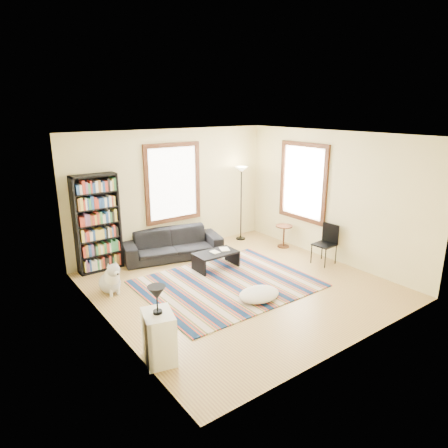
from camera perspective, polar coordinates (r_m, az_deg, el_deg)
floor at (r=7.70m, az=2.22°, el=-9.09°), size 5.00×5.00×0.10m
ceiling at (r=6.96m, az=2.49°, el=12.97°), size 5.00×5.00×0.10m
wall_back at (r=9.27m, az=-7.52°, el=4.69°), size 5.00×0.10×2.80m
wall_front at (r=5.53m, az=19.04°, el=-4.28°), size 5.00×0.10×2.80m
wall_left at (r=6.02m, az=-17.06°, el=-2.43°), size 0.10×5.00×2.80m
wall_right at (r=8.97m, az=15.25°, el=3.84°), size 0.10×5.00×2.80m
window_back at (r=9.17m, az=-7.32°, el=5.84°), size 1.20×0.06×1.60m
window_right at (r=9.38m, az=11.23°, el=5.89°), size 0.06×1.20×1.60m
rug at (r=7.73m, az=0.45°, el=-8.51°), size 3.12×2.50×0.02m
sofa at (r=9.00m, az=-7.39°, el=-2.84°), size 2.31×1.34×0.63m
bookshelf at (r=8.45m, az=-17.67°, el=0.08°), size 0.90×0.30×2.00m
coffee_table at (r=8.37m, az=-1.17°, el=-5.22°), size 0.98×0.68×0.36m
book_a at (r=8.25m, az=-1.75°, el=-4.15°), size 0.21×0.16×0.02m
book_b at (r=8.42m, az=-0.53°, el=-3.70°), size 0.26×0.30×0.02m
floor_cushion at (r=7.15m, az=5.03°, el=-9.95°), size 0.82×0.64×0.20m
floor_lamp at (r=9.99m, az=2.45°, el=2.91°), size 0.36×0.36×1.86m
side_table at (r=9.70m, az=8.52°, el=-1.74°), size 0.47×0.47×0.54m
folding_chair at (r=8.81m, az=14.13°, el=-2.87°), size 0.45×0.43×0.86m
white_cabinet at (r=5.54m, az=-9.27°, el=-15.64°), size 0.50×0.58×0.70m
table_lamp at (r=5.28m, az=-9.55°, el=-10.66°), size 0.30×0.30×0.38m
dog at (r=7.59m, az=-16.08°, el=-7.25°), size 0.48×0.64×0.61m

